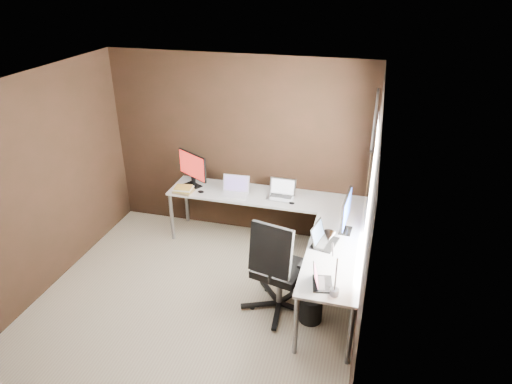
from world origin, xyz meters
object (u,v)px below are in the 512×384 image
monitor_right (346,211)px  book_stack (183,190)px  drawer_pedestal (333,247)px  laptop_black_small (320,281)px  desk_lamp (331,254)px  monitor_left (192,168)px  wastebasket (311,309)px  laptop_black_big (322,239)px  office_chair (278,284)px  laptop_white (235,190)px  laptop_silver (281,193)px

monitor_right → book_stack: monitor_right is taller
drawer_pedestal → laptop_black_small: (-0.01, -1.36, 0.47)m
drawer_pedestal → desk_lamp: 1.64m
monitor_left → wastebasket: size_ratio=1.70×
monitor_left → laptop_black_big: size_ratio=1.29×
book_stack → office_chair: (1.56, -1.11, -0.42)m
laptop_black_big → book_stack: size_ratio=1.43×
drawer_pedestal → monitor_left: 2.16m
office_chair → wastebasket: size_ratio=4.05×
book_stack → wastebasket: size_ratio=0.92×
drawer_pedestal → laptop_black_small: size_ratio=2.06×
laptop_white → wastebasket: size_ratio=1.27×
laptop_silver → desk_lamp: (0.83, -1.77, 0.35)m
laptop_black_big → office_chair: bearing=141.2°
laptop_white → office_chair: office_chair is taller
drawer_pedestal → monitor_left: (-2.01, 0.38, 0.70)m
book_stack → laptop_black_small: bearing=-36.3°
laptop_black_big → desk_lamp: desk_lamp is taller
laptop_silver → book_stack: size_ratio=1.35×
drawer_pedestal → wastebasket: 1.06m
laptop_black_big → wastebasket: size_ratio=1.32×
monitor_right → laptop_black_big: monitor_right is taller
laptop_white → laptop_silver: size_ratio=1.03×
drawer_pedestal → monitor_left: monitor_left is taller
laptop_black_big → office_chair: (-0.41, -0.34, -0.44)m
monitor_left → laptop_black_small: 2.65m
office_chair → laptop_black_small: bearing=-25.8°
desk_lamp → office_chair: size_ratio=0.54×
laptop_black_big → wastebasket: (-0.03, -0.42, -0.64)m
monitor_left → desk_lamp: (2.08, -1.79, 0.13)m
drawer_pedestal → laptop_white: laptop_white is taller
office_chair → desk_lamp: bearing=-24.9°
laptop_white → laptop_black_big: 1.57m
laptop_white → laptop_silver: 0.62m
laptop_black_big → monitor_left: bearing=74.1°
book_stack → laptop_white: bearing=11.2°
drawer_pedestal → laptop_black_big: laptop_black_big is taller
laptop_silver → book_stack: 1.32m
monitor_left → office_chair: 2.12m
laptop_black_big → desk_lamp: bearing=-156.7°
monitor_right → laptop_white: size_ratio=1.51×
laptop_black_small → office_chair: 0.76m
desk_lamp → office_chair: (-0.57, 0.45, -0.78)m
monitor_left → office_chair: size_ratio=0.42×
desk_lamp → monitor_left: bearing=114.7°
monitor_left → monitor_right: 2.24m
monitor_left → drawer_pedestal: bearing=20.1°
wastebasket → monitor_left: bearing=143.1°
laptop_black_big → drawer_pedestal: bearing=3.6°
monitor_right → office_chair: size_ratio=0.47×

